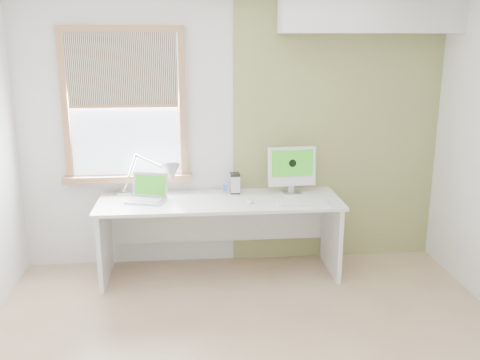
{
  "coord_description": "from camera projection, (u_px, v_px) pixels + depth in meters",
  "views": [
    {
      "loc": [
        -0.39,
        -3.25,
        2.15
      ],
      "look_at": [
        0.0,
        1.05,
        1.0
      ],
      "focal_mm": 39.99,
      "sensor_mm": 36.0,
      "label": 1
    }
  ],
  "objects": [
    {
      "name": "mouse",
      "position": [
        250.0,
        202.0,
        4.74
      ],
      "size": [
        0.06,
        0.1,
        0.03
      ],
      "primitive_type": "ellipsoid",
      "rotation": [
        0.0,
        0.0,
        -0.06
      ],
      "color": "white",
      "rests_on": "desk"
    },
    {
      "name": "accent_wall",
      "position": [
        337.0,
        129.0,
        5.14
      ],
      "size": [
        2.0,
        0.02,
        2.6
      ],
      "primitive_type": "cube",
      "color": "#8D844E",
      "rests_on": "room"
    },
    {
      "name": "soffit",
      "position": [
        370.0,
        9.0,
        4.71
      ],
      "size": [
        1.6,
        0.4,
        0.42
      ],
      "primitive_type": "cube",
      "color": "white",
      "rests_on": "room"
    },
    {
      "name": "desk_lamp",
      "position": [
        162.0,
        175.0,
        4.9
      ],
      "size": [
        0.66,
        0.36,
        0.39
      ],
      "color": "silver",
      "rests_on": "desk"
    },
    {
      "name": "window",
      "position": [
        124.0,
        106.0,
        4.87
      ],
      "size": [
        1.2,
        0.14,
        1.42
      ],
      "color": "#A76E44",
      "rests_on": "room"
    },
    {
      "name": "desk",
      "position": [
        220.0,
        218.0,
        4.95
      ],
      "size": [
        2.2,
        0.7,
        0.73
      ],
      "color": "white",
      "rests_on": "room"
    },
    {
      "name": "laptop",
      "position": [
        148.0,
        194.0,
        4.82
      ],
      "size": [
        0.39,
        0.35,
        0.23
      ],
      "color": "silver",
      "rests_on": "desk"
    },
    {
      "name": "external_drive",
      "position": [
        235.0,
        183.0,
        5.05
      ],
      "size": [
        0.09,
        0.14,
        0.18
      ],
      "color": "silver",
      "rests_on": "desk"
    },
    {
      "name": "room",
      "position": [
        255.0,
        177.0,
        3.38
      ],
      "size": [
        4.04,
        3.54,
        2.64
      ],
      "color": "tan",
      "rests_on": "ground"
    },
    {
      "name": "imac",
      "position": [
        292.0,
        167.0,
        5.0
      ],
      "size": [
        0.45,
        0.16,
        0.44
      ],
      "color": "silver",
      "rests_on": "desk"
    },
    {
      "name": "phone_dock",
      "position": [
        225.0,
        191.0,
        4.99
      ],
      "size": [
        0.07,
        0.07,
        0.11
      ],
      "color": "silver",
      "rests_on": "desk"
    },
    {
      "name": "keyboard",
      "position": [
        304.0,
        204.0,
        4.69
      ],
      "size": [
        0.47,
        0.18,
        0.02
      ],
      "color": "white",
      "rests_on": "desk"
    }
  ]
}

